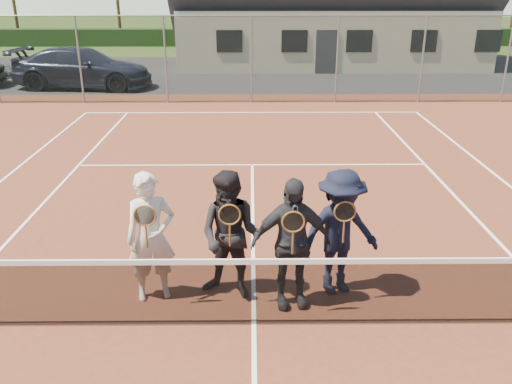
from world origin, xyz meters
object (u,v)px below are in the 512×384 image
(player_c, at_px, (291,243))
(tennis_net, at_px, (254,290))
(player_b, at_px, (231,236))
(player_d, at_px, (340,233))
(player_a, at_px, (151,237))
(car_c, at_px, (83,68))

(player_c, bearing_deg, tennis_net, -134.03)
(player_c, bearing_deg, player_b, 163.95)
(player_b, relative_size, player_d, 1.00)
(player_a, relative_size, player_b, 1.00)
(player_c, bearing_deg, car_c, 114.60)
(player_b, bearing_deg, player_d, 3.25)
(player_d, bearing_deg, player_a, -177.47)
(player_a, bearing_deg, car_c, 109.11)
(player_b, bearing_deg, tennis_net, -67.41)
(car_c, distance_m, player_d, 17.62)
(car_c, distance_m, player_a, 16.73)
(tennis_net, distance_m, player_b, 0.88)
(player_b, height_order, player_d, same)
(player_a, xyz_separation_m, player_d, (2.54, 0.11, -0.00))
(player_a, bearing_deg, player_d, 2.53)
(tennis_net, distance_m, player_d, 1.48)
(tennis_net, relative_size, player_b, 6.49)
(player_a, height_order, player_d, same)
(car_c, distance_m, player_c, 17.60)
(car_c, bearing_deg, player_a, -155.26)
(player_c, bearing_deg, player_d, 24.41)
(player_a, height_order, player_c, same)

